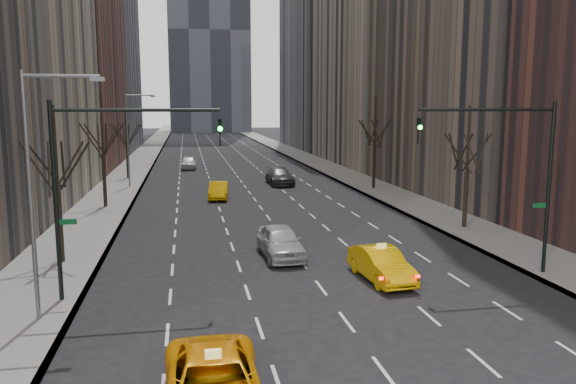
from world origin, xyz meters
TOP-DOWN VIEW (x-y plane):
  - sidewalk_left at (-12.25, 70.00)m, footprint 4.50×320.00m
  - sidewalk_right at (12.25, 70.00)m, footprint 4.50×320.00m
  - tree_lw_b at (-12.00, 18.00)m, footprint 3.36×3.50m
  - tree_lw_c at (-12.00, 34.00)m, footprint 3.36×3.50m
  - tree_lw_d at (-12.00, 52.00)m, footprint 3.36×3.50m
  - tree_rw_b at (12.00, 22.00)m, footprint 3.36×3.50m
  - tree_rw_c at (12.00, 40.00)m, footprint 3.36×3.50m
  - traffic_mast_left at (-9.11, 12.00)m, footprint 6.69×0.39m
  - traffic_mast_right at (9.11, 12.00)m, footprint 6.69×0.39m
  - streetlight_near at (-10.84, 10.00)m, footprint 2.83×0.22m
  - streetlight_far at (-10.84, 45.00)m, footprint 2.83×0.22m
  - taxi_sedan at (2.96, 12.60)m, footprint 2.00×4.68m
  - silver_sedan_ahead at (-0.91, 17.35)m, footprint 2.21×5.02m
  - far_taxi at (-3.02, 36.96)m, footprint 1.99×4.58m
  - far_suv_grey at (3.65, 44.90)m, footprint 2.47×5.84m
  - far_car_white at (-5.42, 61.03)m, footprint 2.12×4.84m

SIDE VIEW (x-z plane):
  - sidewalk_left at x=-12.25m, z-range 0.00..0.15m
  - sidewalk_right at x=12.25m, z-range 0.00..0.15m
  - far_taxi at x=-3.02m, z-range 0.00..1.47m
  - taxi_sedan at x=2.96m, z-range 0.00..1.50m
  - far_car_white at x=-5.42m, z-range 0.00..1.62m
  - far_suv_grey at x=3.65m, z-range 0.00..1.68m
  - silver_sedan_ahead at x=-0.91m, z-range 0.00..1.68m
  - tree_lw_d at x=-12.00m, z-range -0.12..7.24m
  - tree_lw_b at x=-12.00m, z-range -0.19..7.63m
  - tree_rw_b at x=12.00m, z-range -0.19..7.63m
  - tree_lw_c at x=-12.00m, z-range -0.33..8.41m
  - tree_rw_c at x=12.00m, z-range -0.33..8.41m
  - traffic_mast_left at x=-9.11m, z-range 1.49..9.49m
  - traffic_mast_right at x=9.11m, z-range 1.49..9.49m
  - streetlight_near at x=-10.84m, z-range 1.12..10.12m
  - streetlight_far at x=-10.84m, z-range 1.12..10.12m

